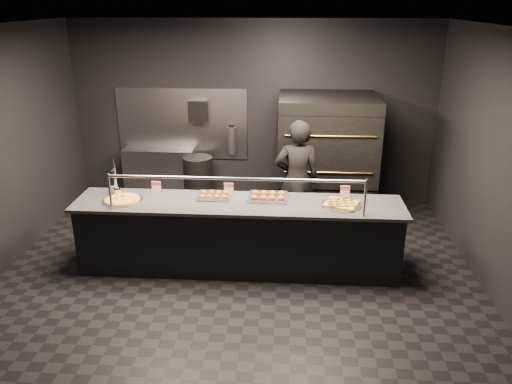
# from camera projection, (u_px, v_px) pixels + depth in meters

# --- Properties ---
(room) EXTENTS (6.04, 6.00, 3.00)m
(room) POSITION_uv_depth(u_px,v_px,m) (236.00, 157.00, 6.02)
(room) COLOR black
(room) RESTS_ON ground
(service_counter) EXTENTS (4.10, 0.78, 1.37)m
(service_counter) POSITION_uv_depth(u_px,v_px,m) (239.00, 235.00, 6.35)
(service_counter) COLOR black
(service_counter) RESTS_ON ground
(pizza_oven) EXTENTS (1.50, 1.23, 1.91)m
(pizza_oven) POSITION_uv_depth(u_px,v_px,m) (326.00, 156.00, 7.86)
(pizza_oven) COLOR black
(pizza_oven) RESTS_ON ground
(prep_shelf) EXTENTS (1.20, 0.35, 0.90)m
(prep_shelf) POSITION_uv_depth(u_px,v_px,m) (160.00, 174.00, 8.61)
(prep_shelf) COLOR #99999E
(prep_shelf) RESTS_ON ground
(towel_dispenser) EXTENTS (0.30, 0.20, 0.35)m
(towel_dispenser) POSITION_uv_depth(u_px,v_px,m) (198.00, 111.00, 8.24)
(towel_dispenser) COLOR black
(towel_dispenser) RESTS_ON room
(fire_extinguisher) EXTENTS (0.14, 0.14, 0.51)m
(fire_extinguisher) POSITION_uv_depth(u_px,v_px,m) (232.00, 140.00, 8.39)
(fire_extinguisher) COLOR #B2B2B7
(fire_extinguisher) RESTS_ON room
(beer_tap) EXTENTS (0.13, 0.18, 0.49)m
(beer_tap) POSITION_uv_depth(u_px,v_px,m) (116.00, 184.00, 6.40)
(beer_tap) COLOR silver
(beer_tap) RESTS_ON service_counter
(round_pizza) EXTENTS (0.50, 0.50, 0.03)m
(round_pizza) POSITION_uv_depth(u_px,v_px,m) (122.00, 200.00, 6.23)
(round_pizza) COLOR silver
(round_pizza) RESTS_ON service_counter
(slider_tray_a) EXTENTS (0.42, 0.31, 0.07)m
(slider_tray_a) POSITION_uv_depth(u_px,v_px,m) (214.00, 195.00, 6.34)
(slider_tray_a) COLOR silver
(slider_tray_a) RESTS_ON service_counter
(slider_tray_b) EXTENTS (0.54, 0.44, 0.08)m
(slider_tray_b) POSITION_uv_depth(u_px,v_px,m) (268.00, 196.00, 6.29)
(slider_tray_b) COLOR silver
(slider_tray_b) RESTS_ON service_counter
(square_pizza) EXTENTS (0.48, 0.48, 0.05)m
(square_pizza) POSITION_uv_depth(u_px,v_px,m) (341.00, 204.00, 6.09)
(square_pizza) COLOR silver
(square_pizza) RESTS_ON service_counter
(condiment_jar) EXTENTS (0.14, 0.06, 0.09)m
(condiment_jar) POSITION_uv_depth(u_px,v_px,m) (115.00, 190.00, 6.46)
(condiment_jar) COLOR silver
(condiment_jar) RESTS_ON service_counter
(tent_cards) EXTENTS (2.56, 0.04, 0.15)m
(tent_cards) POSITION_uv_depth(u_px,v_px,m) (243.00, 189.00, 6.42)
(tent_cards) COLOR white
(tent_cards) RESTS_ON service_counter
(trash_bin) EXTENTS (0.49, 0.49, 0.82)m
(trash_bin) POSITION_uv_depth(u_px,v_px,m) (198.00, 181.00, 8.42)
(trash_bin) COLOR black
(trash_bin) RESTS_ON ground
(worker) EXTENTS (0.67, 0.47, 1.75)m
(worker) POSITION_uv_depth(u_px,v_px,m) (297.00, 181.00, 7.06)
(worker) COLOR black
(worker) RESTS_ON ground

